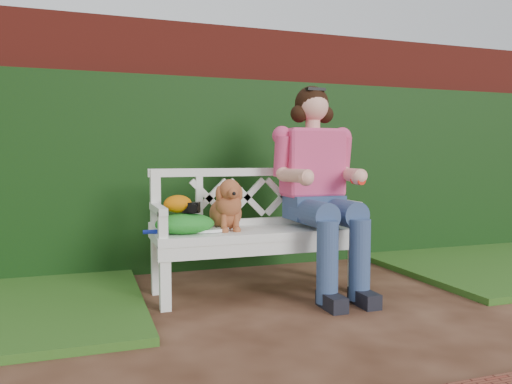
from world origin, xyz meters
name	(u,v)px	position (x,y,z in m)	size (l,w,h in m)	color
ground	(336,319)	(0.00, 0.00, 0.00)	(60.00, 60.00, 0.00)	black
brick_wall	(244,147)	(0.00, 1.90, 1.10)	(10.00, 0.30, 2.20)	maroon
ivy_hedge	(251,174)	(0.00, 1.68, 0.85)	(10.00, 0.18, 1.70)	#12330A
garden_bench	(256,261)	(-0.28, 0.73, 0.24)	(1.58, 0.60, 0.48)	white
seated_woman	(315,185)	(0.19, 0.71, 0.80)	(0.67, 0.90, 1.59)	#E84E75
dog	(226,204)	(-0.50, 0.74, 0.67)	(0.25, 0.34, 0.37)	olive
tennis_racket	(202,229)	(-0.68, 0.72, 0.50)	(0.63, 0.26, 0.03)	white
green_bag	(185,223)	(-0.81, 0.68, 0.55)	(0.41, 0.32, 0.14)	green
camera_item	(192,207)	(-0.76, 0.69, 0.66)	(0.11, 0.08, 0.07)	black
baseball_glove	(178,204)	(-0.85, 0.71, 0.68)	(0.19, 0.14, 0.12)	#C26104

